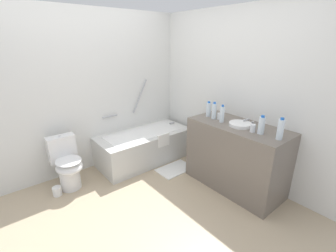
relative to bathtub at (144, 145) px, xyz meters
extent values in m
plane|color=tan|center=(-0.69, -1.03, -0.26)|extent=(4.06, 4.06, 0.00)
cube|color=silver|center=(-0.69, 0.40, 0.90)|extent=(3.46, 0.10, 2.34)
cube|color=silver|center=(0.89, -1.03, 0.90)|extent=(0.10, 3.15, 2.34)
cube|color=silver|center=(0.00, 0.00, -0.02)|extent=(1.52, 0.69, 0.49)
cube|color=white|center=(0.00, 0.00, 0.18)|extent=(1.25, 0.50, 0.09)
cylinder|color=#A4A4A9|center=(0.59, 0.00, 0.26)|extent=(0.09, 0.03, 0.03)
cylinder|color=#A4A4A9|center=(0.15, 0.32, 0.75)|extent=(0.30, 0.03, 0.54)
cylinder|color=#A4A4A9|center=(-0.42, 0.32, 0.51)|extent=(0.24, 0.03, 0.03)
cube|color=white|center=(0.14, -0.34, 0.17)|extent=(0.22, 0.03, 0.20)
cylinder|color=white|center=(-1.23, -0.03, -0.09)|extent=(0.26, 0.26, 0.35)
ellipsoid|color=white|center=(-1.23, -0.08, 0.08)|extent=(0.34, 0.39, 0.16)
ellipsoid|color=white|center=(-1.23, -0.08, 0.17)|extent=(0.32, 0.37, 0.02)
cube|color=white|center=(-1.23, 0.15, 0.26)|extent=(0.35, 0.16, 0.36)
cylinder|color=silver|center=(-1.23, 0.15, 0.45)|extent=(0.03, 0.03, 0.01)
cube|color=#6B6056|center=(0.54, -1.39, 0.18)|extent=(0.60, 1.27, 0.89)
cylinder|color=white|center=(0.52, -1.42, 0.65)|extent=(0.28, 0.28, 0.04)
cylinder|color=#A9A9AE|center=(0.70, -1.42, 0.66)|extent=(0.02, 0.02, 0.06)
cylinder|color=#A9A9AE|center=(0.64, -1.42, 0.68)|extent=(0.11, 0.02, 0.02)
cylinder|color=#A9A9AE|center=(0.70, -1.48, 0.65)|extent=(0.03, 0.03, 0.04)
cylinder|color=#A9A9AE|center=(0.70, -1.36, 0.65)|extent=(0.03, 0.03, 0.04)
cylinder|color=silver|center=(0.47, -1.72, 0.73)|extent=(0.07, 0.07, 0.20)
cylinder|color=blue|center=(0.47, -1.72, 0.84)|extent=(0.04, 0.04, 0.02)
cylinder|color=silver|center=(0.48, -1.02, 0.73)|extent=(0.06, 0.06, 0.21)
cylinder|color=blue|center=(0.48, -1.02, 0.85)|extent=(0.04, 0.04, 0.02)
cylinder|color=silver|center=(0.45, -1.18, 0.73)|extent=(0.06, 0.06, 0.21)
cylinder|color=blue|center=(0.45, -1.18, 0.85)|extent=(0.03, 0.03, 0.02)
cylinder|color=silver|center=(0.51, -0.90, 0.72)|extent=(0.07, 0.07, 0.19)
cylinder|color=blue|center=(0.51, -0.90, 0.83)|extent=(0.04, 0.04, 0.02)
cylinder|color=silver|center=(0.48, -1.93, 0.74)|extent=(0.07, 0.07, 0.22)
cylinder|color=blue|center=(0.48, -1.93, 0.86)|extent=(0.04, 0.04, 0.02)
cylinder|color=white|center=(0.45, -1.63, 0.67)|extent=(0.06, 0.06, 0.09)
cylinder|color=white|center=(0.53, -1.08, 0.67)|extent=(0.07, 0.07, 0.08)
cube|color=white|center=(0.19, -0.56, -0.26)|extent=(0.55, 0.35, 0.01)
cylinder|color=white|center=(-1.43, -0.09, -0.20)|extent=(0.11, 0.11, 0.12)
camera|label=1|loc=(-1.92, -2.97, 1.63)|focal=24.92mm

